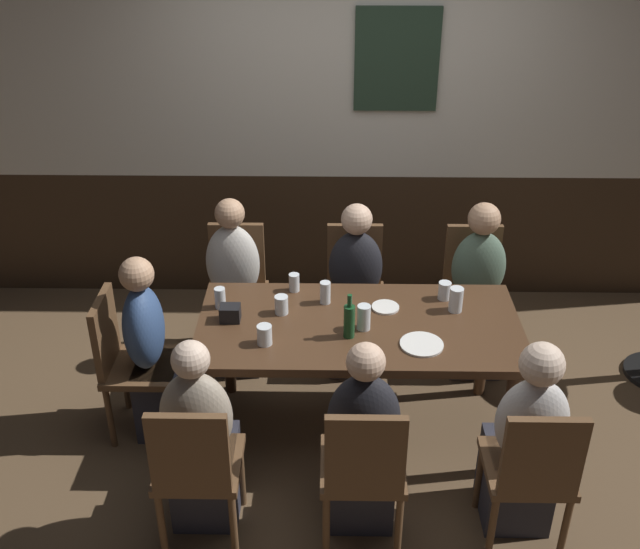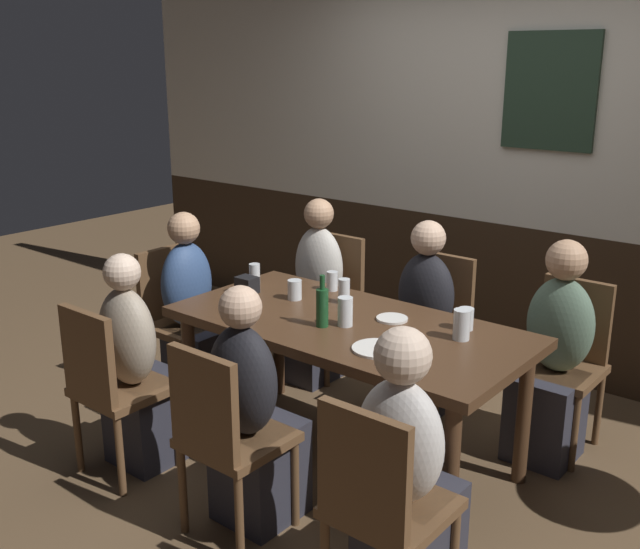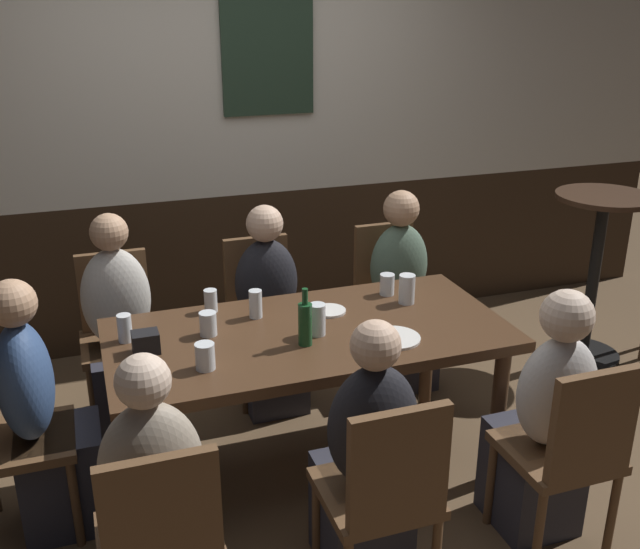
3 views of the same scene
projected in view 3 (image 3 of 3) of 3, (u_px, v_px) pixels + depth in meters
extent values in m
plane|color=brown|center=(310.00, 470.00, 3.47)|extent=(12.00, 12.00, 0.00)
cube|color=#332316|center=(231.00, 264.00, 4.75)|extent=(6.40, 0.10, 0.95)
cube|color=beige|center=(221.00, 59.00, 4.29)|extent=(6.40, 0.10, 1.65)
cube|color=#233828|center=(268.00, 57.00, 4.31)|extent=(0.56, 0.03, 0.68)
cube|color=#472D1C|center=(309.00, 335.00, 3.21)|extent=(1.76, 0.86, 0.05)
cylinder|color=#472D1C|center=(146.00, 488.00, 2.80)|extent=(0.07, 0.07, 0.69)
cylinder|color=#472D1C|center=(498.00, 416.00, 3.27)|extent=(0.07, 0.07, 0.69)
cylinder|color=#472D1C|center=(129.00, 399.00, 3.41)|extent=(0.07, 0.07, 0.69)
cylinder|color=#472D1C|center=(427.00, 350.00, 3.89)|extent=(0.07, 0.07, 0.69)
cube|color=brown|center=(556.00, 452.00, 2.87)|extent=(0.40, 0.40, 0.04)
cube|color=brown|center=(594.00, 425.00, 2.63)|extent=(0.36, 0.04, 0.43)
cylinder|color=brown|center=(491.00, 482.00, 3.05)|extent=(0.04, 0.04, 0.41)
cylinder|color=brown|center=(559.00, 466.00, 3.15)|extent=(0.04, 0.04, 0.41)
cylinder|color=brown|center=(538.00, 535.00, 2.75)|extent=(0.04, 0.04, 0.41)
cylinder|color=brown|center=(612.00, 516.00, 2.85)|extent=(0.04, 0.04, 0.41)
cube|color=brown|center=(375.00, 493.00, 2.64)|extent=(0.40, 0.40, 0.04)
cube|color=brown|center=(399.00, 467.00, 2.39)|extent=(0.36, 0.04, 0.43)
cylinder|color=brown|center=(316.00, 523.00, 2.81)|extent=(0.04, 0.04, 0.41)
cylinder|color=brown|center=(396.00, 505.00, 2.92)|extent=(0.04, 0.04, 0.41)
cube|color=brown|center=(24.00, 441.00, 2.94)|extent=(0.40, 0.40, 0.04)
cylinder|color=brown|center=(74.00, 456.00, 3.22)|extent=(0.04, 0.04, 0.41)
cylinder|color=brown|center=(76.00, 504.00, 2.92)|extent=(0.04, 0.04, 0.41)
cube|color=brown|center=(121.00, 345.00, 3.75)|extent=(0.40, 0.40, 0.04)
cube|color=brown|center=(114.00, 291.00, 3.83)|extent=(0.36, 0.04, 0.43)
cylinder|color=brown|center=(162.00, 393.00, 3.74)|extent=(0.04, 0.04, 0.41)
cylinder|color=brown|center=(93.00, 404.00, 3.63)|extent=(0.04, 0.04, 0.41)
cylinder|color=brown|center=(154.00, 364.00, 4.04)|extent=(0.04, 0.04, 0.41)
cylinder|color=brown|center=(90.00, 373.00, 3.93)|extent=(0.04, 0.04, 0.41)
cube|color=brown|center=(394.00, 306.00, 4.23)|extent=(0.40, 0.40, 0.04)
cube|color=brown|center=(383.00, 258.00, 4.30)|extent=(0.36, 0.04, 0.43)
cylinder|color=brown|center=(432.00, 349.00, 4.21)|extent=(0.04, 0.04, 0.41)
cylinder|color=brown|center=(378.00, 357.00, 4.11)|extent=(0.04, 0.04, 0.41)
cylinder|color=brown|center=(406.00, 325.00, 4.51)|extent=(0.04, 0.04, 0.41)
cylinder|color=brown|center=(356.00, 333.00, 4.41)|extent=(0.04, 0.04, 0.41)
cube|color=brown|center=(160.00, 542.00, 2.40)|extent=(0.40, 0.40, 0.04)
cube|color=brown|center=(161.00, 519.00, 2.16)|extent=(0.36, 0.04, 0.43)
cylinder|color=brown|center=(205.00, 549.00, 2.68)|extent=(0.04, 0.04, 0.41)
cube|color=brown|center=(266.00, 324.00, 3.99)|extent=(0.40, 0.40, 0.04)
cube|color=brown|center=(256.00, 273.00, 4.07)|extent=(0.36, 0.04, 0.43)
cylinder|color=brown|center=(305.00, 370.00, 3.97)|extent=(0.04, 0.04, 0.41)
cylinder|color=brown|center=(244.00, 379.00, 3.87)|extent=(0.04, 0.04, 0.41)
cylinder|color=brown|center=(287.00, 343.00, 4.27)|extent=(0.04, 0.04, 0.41)
cylinder|color=brown|center=(231.00, 352.00, 4.17)|extent=(0.04, 0.04, 0.41)
cube|color=#2D2D38|center=(531.00, 476.00, 3.06)|extent=(0.32, 0.34, 0.45)
ellipsoid|color=silver|center=(557.00, 392.00, 2.82)|extent=(0.34, 0.22, 0.46)
sphere|color=beige|center=(567.00, 316.00, 2.70)|extent=(0.20, 0.20, 0.20)
cube|color=#2D2D38|center=(361.00, 516.00, 2.82)|extent=(0.32, 0.34, 0.45)
ellipsoid|color=black|center=(373.00, 426.00, 2.58)|extent=(0.34, 0.22, 0.48)
sphere|color=#DBB293|center=(376.00, 345.00, 2.46)|extent=(0.18, 0.18, 0.18)
cube|color=#2D2D38|center=(64.00, 477.00, 3.05)|extent=(0.34, 0.32, 0.45)
ellipsoid|color=#334C7A|center=(25.00, 381.00, 2.86)|extent=(0.22, 0.34, 0.50)
sphere|color=tan|center=(12.00, 303.00, 2.74)|extent=(0.19, 0.19, 0.19)
cube|color=#2D2D38|center=(127.00, 392.00, 3.71)|extent=(0.32, 0.34, 0.45)
ellipsoid|color=beige|center=(116.00, 298.00, 3.62)|extent=(0.34, 0.22, 0.52)
sphere|color=tan|center=(109.00, 232.00, 3.49)|extent=(0.19, 0.19, 0.19)
cube|color=#2D2D38|center=(402.00, 347.00, 4.19)|extent=(0.32, 0.34, 0.45)
ellipsoid|color=#56705B|center=(399.00, 266.00, 4.10)|extent=(0.34, 0.22, 0.49)
sphere|color=tan|center=(401.00, 208.00, 3.98)|extent=(0.20, 0.20, 0.20)
ellipsoid|color=tan|center=(152.00, 469.00, 2.34)|extent=(0.34, 0.22, 0.48)
sphere|color=beige|center=(143.00, 381.00, 2.22)|extent=(0.18, 0.18, 0.18)
cube|color=#2D2D38|center=(273.00, 368.00, 3.95)|extent=(0.32, 0.34, 0.45)
ellipsoid|color=black|center=(266.00, 283.00, 3.86)|extent=(0.34, 0.22, 0.48)
sphere|color=#DBB293|center=(265.00, 224.00, 3.74)|extent=(0.19, 0.19, 0.19)
cylinder|color=silver|center=(208.00, 324.00, 3.14)|extent=(0.08, 0.08, 0.11)
cylinder|color=#C6842D|center=(208.00, 329.00, 3.15)|extent=(0.07, 0.07, 0.06)
cylinder|color=silver|center=(125.00, 328.00, 3.08)|extent=(0.06, 0.06, 0.12)
cylinder|color=silver|center=(125.00, 333.00, 3.09)|extent=(0.05, 0.05, 0.08)
cylinder|color=silver|center=(317.00, 319.00, 3.14)|extent=(0.07, 0.07, 0.14)
cylinder|color=#C6842D|center=(317.00, 322.00, 3.14)|extent=(0.06, 0.06, 0.11)
cylinder|color=silver|center=(211.00, 301.00, 3.37)|extent=(0.06, 0.06, 0.11)
cylinder|color=#B26623|center=(211.00, 303.00, 3.38)|extent=(0.05, 0.05, 0.08)
cylinder|color=silver|center=(256.00, 304.00, 3.31)|extent=(0.06, 0.06, 0.13)
cylinder|color=#B26623|center=(256.00, 308.00, 3.32)|extent=(0.05, 0.05, 0.09)
cylinder|color=silver|center=(205.00, 356.00, 2.85)|extent=(0.08, 0.08, 0.11)
cylinder|color=#C6842D|center=(205.00, 359.00, 2.86)|extent=(0.07, 0.07, 0.09)
cylinder|color=silver|center=(387.00, 284.00, 3.57)|extent=(0.07, 0.07, 0.11)
cylinder|color=#B26623|center=(387.00, 291.00, 3.58)|extent=(0.06, 0.06, 0.04)
cylinder|color=silver|center=(407.00, 289.00, 3.46)|extent=(0.08, 0.08, 0.14)
cylinder|color=gold|center=(407.00, 295.00, 3.47)|extent=(0.07, 0.07, 0.08)
cylinder|color=#194723|center=(305.00, 325.00, 3.04)|extent=(0.06, 0.06, 0.19)
cylinder|color=#194723|center=(305.00, 297.00, 2.99)|extent=(0.03, 0.03, 0.07)
cylinder|color=white|center=(394.00, 338.00, 3.11)|extent=(0.23, 0.23, 0.01)
cylinder|color=white|center=(329.00, 311.00, 3.38)|extent=(0.15, 0.15, 0.01)
cube|color=black|center=(146.00, 342.00, 2.99)|extent=(0.11, 0.09, 0.09)
cylinder|color=black|center=(582.00, 354.00, 4.55)|extent=(0.44, 0.44, 0.03)
cylinder|color=black|center=(593.00, 279.00, 4.37)|extent=(0.07, 0.07, 0.99)
cylinder|color=#382316|center=(605.00, 197.00, 4.19)|extent=(0.56, 0.56, 0.03)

